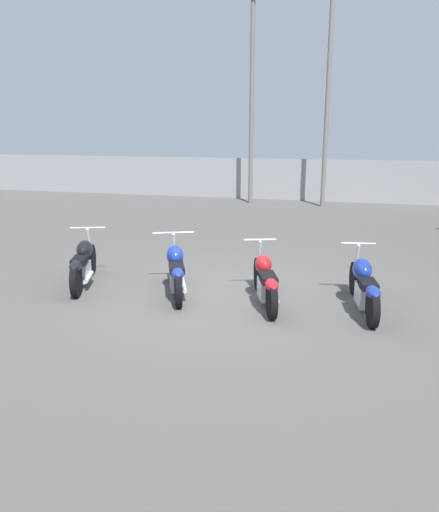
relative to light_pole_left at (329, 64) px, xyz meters
name	(u,v)px	position (x,y,z in m)	size (l,w,h in m)	color
ground_plane	(216,296)	(-0.92, -10.98, -4.97)	(60.00, 60.00, 0.00)	#514F4C
fence_back	(302,180)	(-0.92, 1.41, -4.15)	(40.00, 0.04, 1.64)	gray
light_pole_left	(329,64)	(0.00, 0.00, 0.00)	(0.70, 0.35, 8.54)	slate
light_pole_right	(252,83)	(-2.77, 0.20, -0.54)	(0.70, 0.35, 7.50)	slate
motorcycle_slot_0	(83,263)	(-3.40, -11.02, -4.55)	(0.90, 1.90, 0.96)	black
motorcycle_slot_1	(176,270)	(-1.61, -11.04, -4.54)	(1.01, 1.84, 0.97)	black
motorcycle_slot_2	(265,280)	(-0.06, -11.11, -4.58)	(0.86, 1.91, 0.93)	black
motorcycle_slot_3	(364,285)	(1.47, -10.98, -4.56)	(0.66, 2.04, 0.93)	black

